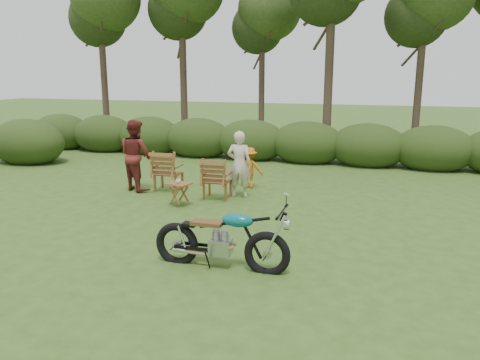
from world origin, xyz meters
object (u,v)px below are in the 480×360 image
(adult_b, at_px, (137,190))
(lawn_chair_left, at_px, (169,190))
(motorcycle, at_px, (221,267))
(lawn_chair_right, at_px, (217,198))
(child, at_px, (250,188))
(adult_a, at_px, (239,197))
(cup, at_px, (178,181))
(side_table, at_px, (179,194))

(adult_b, bearing_deg, lawn_chair_left, -139.45)
(lawn_chair_left, distance_m, adult_b, 0.83)
(motorcycle, xyz_separation_m, lawn_chair_right, (-1.50, 3.86, 0.00))
(lawn_chair_right, bearing_deg, child, -113.55)
(lawn_chair_left, bearing_deg, child, -158.91)
(motorcycle, height_order, adult_a, adult_a)
(cup, relative_size, adult_b, 0.06)
(lawn_chair_left, bearing_deg, motorcycle, 121.25)
(lawn_chair_left, xyz_separation_m, cup, (0.87, -1.25, 0.58))
(motorcycle, relative_size, adult_b, 1.13)
(lawn_chair_right, bearing_deg, adult_a, -153.39)
(lawn_chair_right, xyz_separation_m, lawn_chair_left, (-1.47, 0.36, 0.00))
(adult_b, height_order, child, adult_b)
(lawn_chair_right, relative_size, cup, 8.95)
(motorcycle, relative_size, adult_a, 1.27)
(cup, distance_m, child, 2.46)
(side_table, bearing_deg, motorcycle, -54.75)
(motorcycle, relative_size, side_table, 3.89)
(side_table, bearing_deg, cup, 168.98)
(motorcycle, height_order, adult_b, adult_b)
(cup, distance_m, adult_b, 2.05)
(lawn_chair_left, relative_size, child, 0.97)
(child, bearing_deg, motorcycle, 102.69)
(child, bearing_deg, lawn_chair_left, 26.05)
(lawn_chair_right, height_order, child, child)
(lawn_chair_right, distance_m, side_table, 1.11)
(lawn_chair_right, relative_size, side_table, 1.87)
(motorcycle, bearing_deg, cup, 124.18)
(side_table, distance_m, adult_b, 2.00)
(motorcycle, relative_size, lawn_chair_left, 1.98)
(side_table, relative_size, cup, 4.78)
(lawn_chair_left, bearing_deg, adult_a, 173.72)
(adult_a, bearing_deg, child, -93.89)
(lawn_chair_left, height_order, adult_b, adult_b)
(side_table, xyz_separation_m, child, (1.04, 2.15, -0.27))
(child, bearing_deg, lawn_chair_right, 71.53)
(lawn_chair_left, relative_size, adult_a, 0.64)
(side_table, height_order, child, child)
(side_table, height_order, adult_b, adult_b)
(cup, xyz_separation_m, child, (1.05, 2.14, -0.58))
(adult_a, distance_m, child, 0.98)
(adult_b, distance_m, child, 2.94)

